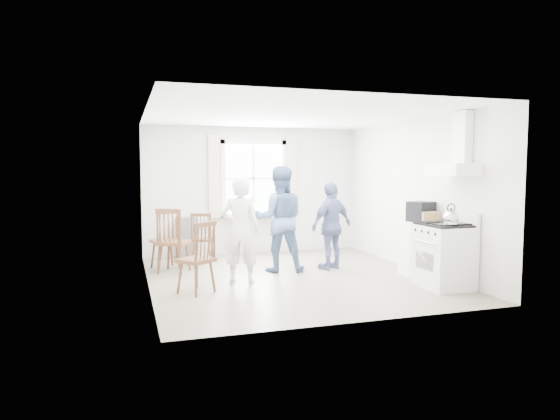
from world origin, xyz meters
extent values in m
cube|color=#79715D|center=(0.00, 0.00, -0.01)|extent=(4.62, 5.12, 0.02)
cube|color=beige|center=(0.00, 2.52, 1.30)|extent=(4.62, 0.04, 2.64)
cube|color=beige|center=(0.00, -2.52, 1.30)|extent=(4.62, 0.04, 2.64)
cube|color=beige|center=(-2.27, 0.00, 1.30)|extent=(0.04, 5.12, 2.64)
cube|color=beige|center=(2.27, 0.00, 1.30)|extent=(0.04, 5.12, 2.64)
cube|color=white|center=(0.00, 0.00, 2.61)|extent=(4.62, 5.12, 0.02)
cube|color=white|center=(0.00, 2.48, 1.55)|extent=(1.20, 0.02, 1.40)
cube|color=white|center=(0.00, 2.46, 2.29)|extent=(1.38, 0.09, 0.09)
cube|color=white|center=(0.00, 2.46, 0.81)|extent=(1.38, 0.09, 0.09)
cube|color=white|center=(-0.65, 2.46, 1.55)|extent=(0.09, 0.09, 1.58)
cube|color=white|center=(0.65, 2.46, 1.55)|extent=(0.09, 0.09, 1.58)
cube|color=white|center=(0.00, 2.38, 0.82)|extent=(1.38, 0.24, 0.06)
cube|color=beige|center=(-0.82, 2.44, 1.60)|extent=(0.24, 0.05, 1.70)
cube|color=beige|center=(0.82, 2.44, 1.60)|extent=(0.24, 0.05, 1.70)
cube|color=white|center=(2.02, -1.35, 1.74)|extent=(0.45, 0.76, 0.18)
cube|color=white|center=(2.17, -1.35, 2.21)|extent=(0.14, 0.30, 0.76)
cube|color=slate|center=(-1.40, 2.33, 0.40)|extent=(0.40, 0.30, 0.80)
cube|color=silver|center=(1.91, -1.35, 0.46)|extent=(0.65, 0.76, 0.92)
cube|color=black|center=(1.91, -1.35, 0.94)|extent=(0.61, 0.72, 0.03)
cube|color=silver|center=(2.20, -1.35, 1.02)|extent=(0.06, 0.76, 0.20)
cylinder|color=silver|center=(1.56, -1.35, 0.70)|extent=(0.02, 0.61, 0.02)
sphere|color=silver|center=(1.87, -1.55, 1.06)|extent=(0.23, 0.23, 0.23)
cylinder|color=silver|center=(1.87, -1.55, 0.99)|extent=(0.20, 0.20, 0.05)
torus|color=black|center=(1.87, -1.55, 1.20)|extent=(0.14, 0.02, 0.14)
cube|color=white|center=(1.98, -0.65, 0.45)|extent=(0.50, 0.55, 0.90)
cube|color=black|center=(2.00, -0.60, 0.99)|extent=(0.44, 0.42, 0.17)
cube|color=black|center=(2.00, -0.60, 1.15)|extent=(0.44, 0.42, 0.15)
cube|color=#9B7A4B|center=(2.02, -0.80, 0.99)|extent=(0.31, 0.25, 0.18)
cube|color=#472717|center=(-1.90, 1.35, 0.48)|extent=(0.54, 0.52, 0.05)
cube|color=#472717|center=(-1.85, 1.17, 0.76)|extent=(0.43, 0.17, 0.57)
cylinder|color=#472717|center=(-1.90, 1.35, 0.23)|extent=(0.04, 0.04, 0.46)
cube|color=#472717|center=(-1.79, 0.95, 0.50)|extent=(0.63, 0.62, 0.06)
cube|color=#472717|center=(-1.88, 0.77, 0.80)|extent=(0.42, 0.28, 0.60)
cylinder|color=#472717|center=(-1.79, 0.95, 0.24)|extent=(0.04, 0.04, 0.48)
cube|color=#472717|center=(-1.62, -0.58, 0.47)|extent=(0.60, 0.60, 0.05)
cube|color=#472717|center=(-1.51, -0.73, 0.75)|extent=(0.37, 0.30, 0.56)
cylinder|color=#472717|center=(-1.62, -0.58, 0.22)|extent=(0.04, 0.04, 0.45)
imported|color=white|center=(-0.88, -0.15, 0.82)|extent=(0.78, 0.78, 1.63)
imported|color=#4B638C|center=(-0.05, 0.51, 0.90)|extent=(1.05, 1.05, 1.80)
imported|color=navy|center=(0.87, 0.41, 0.76)|extent=(1.17, 1.17, 1.53)
imported|color=#36793F|center=(-0.10, 2.36, 1.03)|extent=(0.24, 0.24, 0.36)
cube|color=#472717|center=(-1.18, 1.71, 0.43)|extent=(0.50, 0.49, 0.05)
cube|color=#472717|center=(-1.24, 1.54, 0.69)|extent=(0.38, 0.18, 0.52)
cylinder|color=#472717|center=(-1.18, 1.71, 0.21)|extent=(0.03, 0.03, 0.41)
camera|label=1|loc=(-2.57, -7.55, 1.76)|focal=32.00mm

